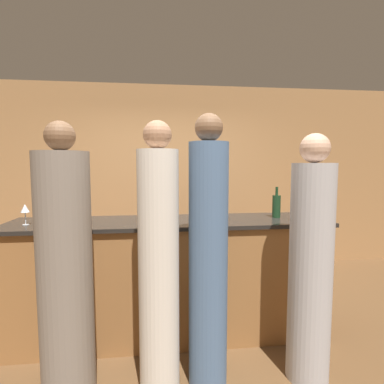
# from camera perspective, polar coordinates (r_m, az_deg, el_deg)

# --- Properties ---
(ground_plane) EXTENTS (14.00, 14.00, 0.00)m
(ground_plane) POSITION_cam_1_polar(r_m,az_deg,el_deg) (3.16, -4.02, -25.39)
(ground_plane) COLOR brown
(back_wall) EXTENTS (8.00, 0.06, 2.80)m
(back_wall) POSITION_cam_1_polar(r_m,az_deg,el_deg) (4.63, -5.23, 2.65)
(back_wall) COLOR #A37547
(back_wall) RESTS_ON ground_plane
(bar_counter) EXTENTS (2.90, 0.65, 1.10)m
(bar_counter) POSITION_cam_1_polar(r_m,az_deg,el_deg) (2.91, -4.09, -16.03)
(bar_counter) COLOR #996638
(bar_counter) RESTS_ON ground_plane
(bartender) EXTENTS (0.38, 0.38, 1.80)m
(bartender) POSITION_cam_1_polar(r_m,az_deg,el_deg) (3.70, 3.61, -6.92)
(bartender) COLOR #2D2D33
(bartender) RESTS_ON ground_plane
(guest_0) EXTENTS (0.28, 0.28, 1.90)m
(guest_0) POSITION_cam_1_polar(r_m,az_deg,el_deg) (2.15, -6.36, -14.00)
(guest_0) COLOR silver
(guest_0) RESTS_ON ground_plane
(guest_1) EXTENTS (0.36, 0.36, 1.89)m
(guest_1) POSITION_cam_1_polar(r_m,az_deg,el_deg) (2.25, -22.98, -14.10)
(guest_1) COLOR gray
(guest_1) RESTS_ON ground_plane
(guest_2) EXTENTS (0.31, 0.31, 1.83)m
(guest_2) POSITION_cam_1_polar(r_m,az_deg,el_deg) (2.43, 21.65, -13.04)
(guest_2) COLOR #B2B2B7
(guest_2) RESTS_ON ground_plane
(guest_3) EXTENTS (0.28, 0.28, 1.96)m
(guest_3) POSITION_cam_1_polar(r_m,az_deg,el_deg) (2.20, 3.10, -12.65)
(guest_3) COLOR #4C6B93
(guest_3) RESTS_ON ground_plane
(wine_bottle_0) EXTENTS (0.08, 0.08, 0.30)m
(wine_bottle_0) POSITION_cam_1_polar(r_m,az_deg,el_deg) (3.00, 15.78, -2.54)
(wine_bottle_0) COLOR #19381E
(wine_bottle_0) RESTS_ON bar_counter
(wine_bottle_1) EXTENTS (0.07, 0.07, 0.30)m
(wine_bottle_1) POSITION_cam_1_polar(r_m,az_deg,el_deg) (3.14, 20.11, -2.21)
(wine_bottle_1) COLOR #19381E
(wine_bottle_1) RESTS_ON bar_counter
(wine_bottle_2) EXTENTS (0.07, 0.07, 0.27)m
(wine_bottle_2) POSITION_cam_1_polar(r_m,az_deg,el_deg) (2.74, -7.80, -3.25)
(wine_bottle_2) COLOR black
(wine_bottle_2) RESTS_ON bar_counter
(wine_glass_0) EXTENTS (0.07, 0.07, 0.18)m
(wine_glass_0) POSITION_cam_1_polar(r_m,az_deg,el_deg) (2.90, -29.21, -2.84)
(wine_glass_0) COLOR silver
(wine_glass_0) RESTS_ON bar_counter
(wine_glass_1) EXTENTS (0.07, 0.07, 0.16)m
(wine_glass_1) POSITION_cam_1_polar(r_m,az_deg,el_deg) (2.73, 5.35, -3.06)
(wine_glass_1) COLOR silver
(wine_glass_1) RESTS_ON bar_counter
(wine_glass_2) EXTENTS (0.06, 0.06, 0.17)m
(wine_glass_2) POSITION_cam_1_polar(r_m,az_deg,el_deg) (2.75, -19.20, -2.98)
(wine_glass_2) COLOR silver
(wine_glass_2) RESTS_ON bar_counter
(wine_glass_3) EXTENTS (0.08, 0.08, 0.16)m
(wine_glass_3) POSITION_cam_1_polar(r_m,az_deg,el_deg) (2.76, 1.69, -2.73)
(wine_glass_3) COLOR silver
(wine_glass_3) RESTS_ON bar_counter
(wine_glass_4) EXTENTS (0.07, 0.07, 0.16)m
(wine_glass_4) POSITION_cam_1_polar(r_m,az_deg,el_deg) (2.86, -26.29, -3.05)
(wine_glass_4) COLOR silver
(wine_glass_4) RESTS_ON bar_counter
(wine_glass_5) EXTENTS (0.08, 0.08, 0.16)m
(wine_glass_5) POSITION_cam_1_polar(r_m,az_deg,el_deg) (2.56, 5.52, -3.66)
(wine_glass_5) COLOR silver
(wine_glass_5) RESTS_ON bar_counter
(wine_glass_6) EXTENTS (0.07, 0.07, 0.16)m
(wine_glass_6) POSITION_cam_1_polar(r_m,az_deg,el_deg) (2.66, -9.23, -3.29)
(wine_glass_6) COLOR silver
(wine_glass_6) RESTS_ON bar_counter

